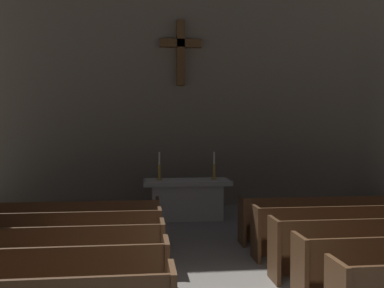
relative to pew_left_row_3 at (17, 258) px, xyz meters
name	(u,v)px	position (x,y,z in m)	size (l,w,h in m)	color
pew_left_row_3	(17,258)	(0.00, 0.00, 0.00)	(4.12, 0.50, 0.95)	brown
pew_left_row_4	(35,239)	(0.00, 1.05, 0.00)	(4.12, 0.50, 0.95)	brown
pew_left_row_5	(49,225)	(0.00, 2.09, 0.00)	(4.12, 0.50, 0.95)	brown
pew_right_row_4	(367,230)	(5.72, 1.05, 0.00)	(4.12, 0.50, 0.95)	brown
pew_right_row_5	(340,218)	(5.72, 2.09, 0.00)	(4.12, 0.50, 0.95)	brown
altar	(187,198)	(2.86, 4.65, 0.06)	(2.20, 0.90, 1.01)	#BCB7AD
candlestick_left	(159,171)	(2.16, 4.65, 0.76)	(0.16, 0.16, 0.70)	#B79338
candlestick_right	(214,170)	(3.56, 4.65, 0.76)	(0.16, 0.16, 0.70)	#B79338
apse_with_cross	(180,68)	(2.86, 6.70, 3.64)	(13.33, 0.48, 8.23)	#706656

